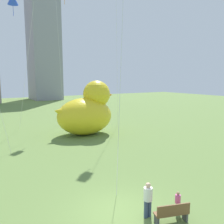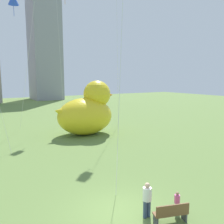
# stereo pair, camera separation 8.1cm
# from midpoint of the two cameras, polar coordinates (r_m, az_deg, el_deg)

# --- Properties ---
(ground_plane) EXTENTS (140.00, 140.00, 0.00)m
(ground_plane) POSITION_cam_midpoint_polar(r_m,az_deg,el_deg) (11.73, 0.63, -22.99)
(ground_plane) COLOR olive
(park_bench) EXTENTS (1.55, 0.88, 0.90)m
(park_bench) POSITION_cam_midpoint_polar(r_m,az_deg,el_deg) (11.03, 14.14, -22.61)
(park_bench) COLOR brown
(park_bench) RESTS_ON ground
(person_adult) EXTENTS (0.39, 0.39, 1.59)m
(person_adult) POSITION_cam_midpoint_polar(r_m,az_deg,el_deg) (11.05, 8.47, -19.95)
(person_adult) COLOR #38476B
(person_adult) RESTS_ON ground
(person_child) EXTENTS (0.25, 0.25, 1.03)m
(person_child) POSITION_cam_midpoint_polar(r_m,az_deg,el_deg) (11.72, 15.44, -20.16)
(person_child) COLOR silver
(person_child) RESTS_ON ground
(giant_inflatable_duck) EXTENTS (7.04, 4.52, 5.83)m
(giant_inflatable_duck) POSITION_cam_midpoint_polar(r_m,az_deg,el_deg) (25.67, -6.21, 0.09)
(giant_inflatable_duck) COLOR yellow
(giant_inflatable_duck) RESTS_ON ground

